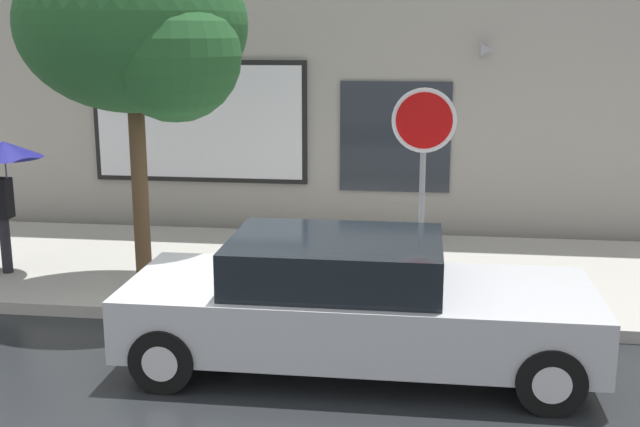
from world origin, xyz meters
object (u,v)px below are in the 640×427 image
object	(u,v)px
fire_hydrant	(265,261)
parked_car	(354,304)
stop_sign	(423,153)
street_tree	(140,32)
pedestrian_with_umbrella	(2,168)

from	to	relation	value
fire_hydrant	parked_car	bearing A→B (deg)	-55.59
stop_sign	street_tree	bearing A→B (deg)	178.23
fire_hydrant	street_tree	bearing A→B (deg)	-176.08
parked_car	stop_sign	bearing A→B (deg)	68.49
parked_car	stop_sign	world-z (taller)	stop_sign
pedestrian_with_umbrella	stop_sign	distance (m)	5.61
fire_hydrant	pedestrian_with_umbrella	bearing A→B (deg)	175.75
pedestrian_with_umbrella	stop_sign	size ratio (longest dim) A/B	0.70
parked_car	stop_sign	xyz separation A→B (m)	(0.66, 1.68, 1.31)
parked_car	street_tree	xyz separation A→B (m)	(-2.77, 1.79, 2.71)
fire_hydrant	street_tree	xyz separation A→B (m)	(-1.47, -0.10, 2.85)
parked_car	fire_hydrant	world-z (taller)	parked_car
fire_hydrant	street_tree	size ratio (longest dim) A/B	0.18
fire_hydrant	stop_sign	size ratio (longest dim) A/B	0.30
pedestrian_with_umbrella	street_tree	world-z (taller)	street_tree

